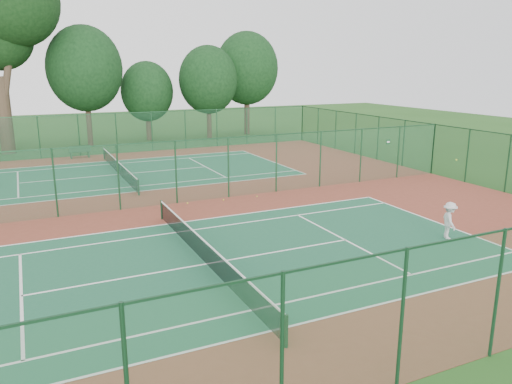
% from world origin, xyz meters
% --- Properties ---
extents(ground, '(120.00, 120.00, 0.00)m').
position_xyz_m(ground, '(0.00, 0.00, 0.00)').
color(ground, '#204D18').
rests_on(ground, ground).
extents(red_pad, '(40.00, 36.00, 0.01)m').
position_xyz_m(red_pad, '(0.00, 0.00, 0.01)').
color(red_pad, brown).
rests_on(red_pad, ground).
extents(court_near, '(23.77, 10.97, 0.01)m').
position_xyz_m(court_near, '(0.00, -9.00, 0.01)').
color(court_near, '#1B5639').
rests_on(court_near, red_pad).
extents(court_far, '(23.77, 10.97, 0.01)m').
position_xyz_m(court_far, '(0.00, 9.00, 0.01)').
color(court_far, '#1C593C').
rests_on(court_far, red_pad).
extents(fence_north, '(40.00, 0.09, 3.50)m').
position_xyz_m(fence_north, '(0.00, 18.00, 1.76)').
color(fence_north, '#18482D').
rests_on(fence_north, ground).
extents(fence_south, '(40.00, 0.09, 3.50)m').
position_xyz_m(fence_south, '(0.00, -18.00, 1.76)').
color(fence_south, '#1B512A').
rests_on(fence_south, ground).
extents(fence_east, '(0.09, 36.00, 3.50)m').
position_xyz_m(fence_east, '(20.00, 0.00, 1.76)').
color(fence_east, '#174728').
rests_on(fence_east, ground).
extents(fence_divider, '(40.00, 0.09, 3.50)m').
position_xyz_m(fence_divider, '(0.00, 0.00, 1.76)').
color(fence_divider, '#1B5231').
rests_on(fence_divider, ground).
extents(tennis_net_near, '(0.10, 12.90, 0.97)m').
position_xyz_m(tennis_net_near, '(0.00, -9.00, 0.54)').
color(tennis_net_near, '#12331C').
rests_on(tennis_net_near, ground).
extents(tennis_net_far, '(0.10, 12.90, 0.97)m').
position_xyz_m(tennis_net_far, '(0.00, 9.00, 0.54)').
color(tennis_net_far, '#123420').
rests_on(tennis_net_far, ground).
extents(player_near, '(1.00, 1.22, 1.64)m').
position_xyz_m(player_near, '(10.58, -10.75, 0.84)').
color(player_near, silver).
rests_on(player_near, court_near).
extents(bench, '(1.73, 0.55, 1.06)m').
position_xyz_m(bench, '(-1.68, 16.98, 0.56)').
color(bench, '#13371C').
rests_on(bench, red_pad).
extents(stray_ball_a, '(0.07, 0.07, 0.07)m').
position_xyz_m(stray_ball_a, '(4.06, -0.58, 0.05)').
color(stray_ball_a, '#D9F138').
rests_on(stray_ball_a, red_pad).
extents(stray_ball_b, '(0.07, 0.07, 0.07)m').
position_xyz_m(stray_ball_b, '(6.10, -0.68, 0.05)').
color(stray_ball_b, '#B0D130').
rests_on(stray_ball_b, red_pad).
extents(stray_ball_c, '(0.07, 0.07, 0.07)m').
position_xyz_m(stray_ball_c, '(2.00, -0.40, 0.05)').
color(stray_ball_c, '#DFED37').
rests_on(stray_ball_c, red_pad).
extents(evergreen_row, '(39.00, 5.00, 12.00)m').
position_xyz_m(evergreen_row, '(0.50, 24.25, 0.00)').
color(evergreen_row, black).
rests_on(evergreen_row, ground).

